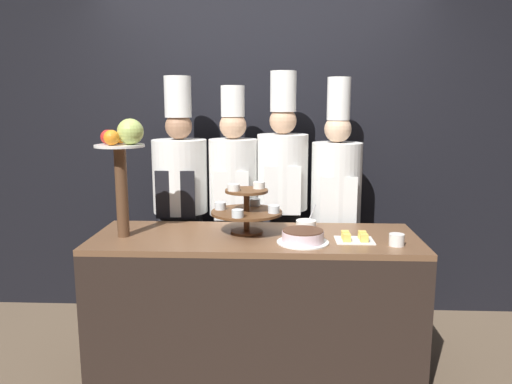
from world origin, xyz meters
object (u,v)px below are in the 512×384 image
(tiered_stand, at_px, (247,208))
(cake_round, at_px, (303,237))
(chef_right, at_px, (336,200))
(chef_center_left, at_px, (233,198))
(serving_bowl_far, at_px, (306,225))
(chef_left, at_px, (181,197))
(fruit_pedestal, at_px, (123,153))
(cake_square_tray, at_px, (354,238))
(cup_white, at_px, (397,240))
(chef_center_right, at_px, (282,193))

(tiered_stand, bearing_deg, cake_round, -31.03)
(chef_right, bearing_deg, chef_center_left, 180.00)
(serving_bowl_far, xyz_separation_m, chef_left, (-0.88, 0.46, 0.09))
(chef_left, bearing_deg, fruit_pedestal, -106.48)
(cake_square_tray, relative_size, chef_center_left, 0.12)
(cup_white, relative_size, chef_center_right, 0.05)
(cake_round, distance_m, serving_bowl_far, 0.30)
(cake_square_tray, distance_m, serving_bowl_far, 0.36)
(chef_center_left, xyz_separation_m, chef_right, (0.73, -0.00, -0.01))
(cake_square_tray, distance_m, chef_center_right, 0.82)
(chef_right, bearing_deg, tiered_stand, -137.52)
(fruit_pedestal, xyz_separation_m, cake_round, (1.05, -0.09, -0.47))
(cup_white, xyz_separation_m, chef_center_left, (-0.99, 0.78, 0.08))
(chef_center_left, distance_m, chef_center_right, 0.35)
(chef_center_left, bearing_deg, cake_round, -58.33)
(cake_square_tray, bearing_deg, chef_center_right, 120.70)
(fruit_pedestal, xyz_separation_m, serving_bowl_far, (1.08, 0.21, -0.47))
(cake_square_tray, bearing_deg, cake_round, -169.53)
(chef_center_right, bearing_deg, cake_round, -81.43)
(fruit_pedestal, xyz_separation_m, chef_left, (0.20, 0.67, -0.38))
(tiered_stand, height_order, cake_round, tiered_stand)
(tiered_stand, xyz_separation_m, cake_square_tray, (0.64, -0.15, -0.14))
(tiered_stand, bearing_deg, cake_square_tray, -12.90)
(chef_right, bearing_deg, fruit_pedestal, -153.19)
(cup_white, distance_m, chef_center_right, 1.02)
(serving_bowl_far, bearing_deg, fruit_pedestal, -169.12)
(tiered_stand, relative_size, cake_square_tray, 1.98)
(cup_white, xyz_separation_m, cake_square_tray, (-0.22, 0.09, -0.02))
(chef_left, distance_m, chef_right, 1.12)
(cake_square_tray, bearing_deg, serving_bowl_far, 137.92)
(cake_round, height_order, chef_center_left, chef_center_left)
(chef_left, bearing_deg, chef_right, -0.00)
(tiered_stand, height_order, fruit_pedestal, fruit_pedestal)
(serving_bowl_far, xyz_separation_m, chef_right, (0.24, 0.46, 0.07))
(chef_center_left, distance_m, chef_right, 0.73)
(tiered_stand, xyz_separation_m, chef_left, (-0.52, 0.55, -0.04))
(chef_left, bearing_deg, cup_white, -29.73)
(cake_square_tray, bearing_deg, fruit_pedestal, 178.59)
(cake_round, xyz_separation_m, chef_right, (0.27, 0.75, 0.07))
(serving_bowl_far, xyz_separation_m, chef_center_left, (-0.50, 0.46, 0.08))
(tiered_stand, xyz_separation_m, fruit_pedestal, (-0.71, -0.11, 0.34))
(fruit_pedestal, bearing_deg, cup_white, -4.33)
(chef_left, height_order, chef_center_right, chef_center_right)
(chef_left, bearing_deg, cake_round, -41.58)
(cup_white, relative_size, chef_right, 0.05)
(cake_round, height_order, serving_bowl_far, serving_bowl_far)
(cake_square_tray, distance_m, chef_center_left, 1.04)
(fruit_pedestal, height_order, chef_center_right, chef_center_right)
(serving_bowl_far, bearing_deg, chef_center_right, 107.91)
(cake_round, relative_size, cake_square_tray, 1.35)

